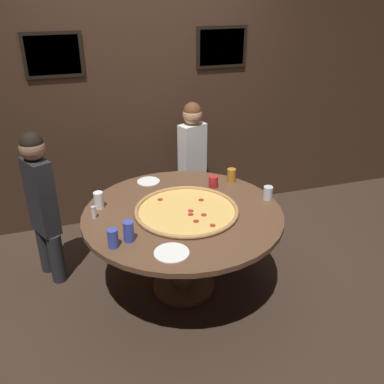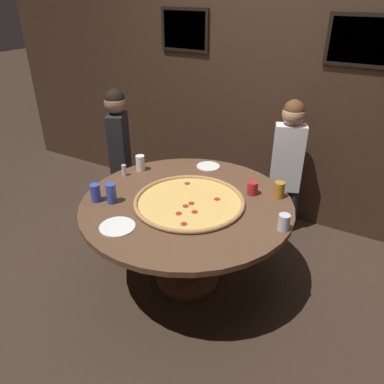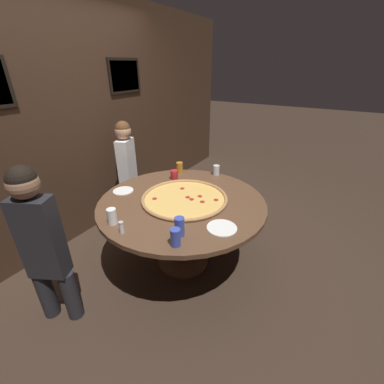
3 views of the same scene
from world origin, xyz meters
name	(u,v)px [view 1 (image 1 of 3)]	position (x,y,z in m)	size (l,w,h in m)	color
ground_plane	(184,287)	(0.00, 0.00, 0.00)	(24.00, 24.00, 0.00)	#38281E
back_wall	(143,97)	(0.00, 1.38, 1.30)	(6.40, 0.08, 2.60)	#3D281C
dining_table	(183,226)	(0.00, 0.00, 0.61)	(1.56, 1.56, 0.74)	brown
giant_pizza	(187,210)	(0.03, -0.01, 0.75)	(0.81, 0.81, 0.03)	#EAB75B
drink_cup_far_right	(231,175)	(0.56, 0.39, 0.80)	(0.08, 0.08, 0.12)	#BC7A23
drink_cup_near_right	(113,238)	(-0.58, -0.32, 0.81)	(0.07, 0.07, 0.13)	#384CB7
drink_cup_centre_back	(129,231)	(-0.47, -0.28, 0.81)	(0.07, 0.07, 0.15)	#384CB7
drink_cup_beside_pizza	(99,200)	(-0.61, 0.26, 0.81)	(0.07, 0.07, 0.13)	white
drink_cup_far_left	(268,193)	(0.72, 0.00, 0.80)	(0.08, 0.08, 0.11)	silver
drink_cup_front_edge	(213,182)	(0.37, 0.34, 0.79)	(0.08, 0.08, 0.10)	#B22328
white_plate_beside_cup	(148,181)	(-0.14, 0.61, 0.74)	(0.20, 0.20, 0.01)	white
white_plate_right_side	(172,253)	(-0.23, -0.51, 0.74)	(0.24, 0.24, 0.01)	white
condiment_shaker	(94,212)	(-0.67, 0.11, 0.79)	(0.04, 0.04, 0.10)	silver
diner_side_right	(192,156)	(0.42, 1.09, 0.73)	(0.34, 0.23, 1.29)	#232328
diner_far_left	(41,200)	(-1.05, 0.52, 0.75)	(0.26, 0.35, 1.33)	#232328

